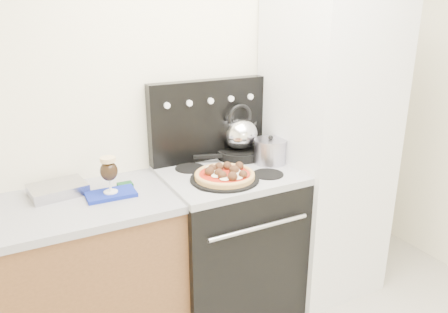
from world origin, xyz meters
TOP-DOWN VIEW (x-y plane):
  - room_shell at (0.00, 0.29)m, footprint 3.52×3.01m
  - base_cabinet at (-1.02, 1.20)m, footprint 1.45×0.60m
  - countertop at (-1.02, 1.20)m, footprint 1.48×0.63m
  - stove_body at (0.08, 1.18)m, footprint 0.76×0.65m
  - cooktop at (0.08, 1.18)m, footprint 0.76×0.65m
  - backguard at (0.08, 1.45)m, footprint 0.76×0.08m
  - fridge at (0.78, 1.15)m, footprint 0.64×0.68m
  - foil_sheet at (-0.85, 1.34)m, footprint 0.30×0.24m
  - oven_mitt at (-0.61, 1.19)m, footprint 0.26×0.15m
  - beer_glass at (-0.61, 1.19)m, footprint 0.11×0.11m
  - pizza_pan at (-0.00, 1.07)m, footprint 0.44×0.44m
  - pizza at (-0.00, 1.07)m, footprint 0.38×0.38m
  - skillet at (0.27, 1.37)m, footprint 0.37×0.37m
  - tea_kettle at (0.27, 1.37)m, footprint 0.26×0.26m
  - stock_pot at (0.38, 1.19)m, footprint 0.22×0.22m

SIDE VIEW (x-z plane):
  - base_cabinet at x=-1.02m, z-range 0.00..0.86m
  - stove_body at x=0.08m, z-range 0.00..0.88m
  - countertop at x=-1.02m, z-range 0.86..0.90m
  - cooktop at x=0.08m, z-range 0.88..0.92m
  - oven_mitt at x=-0.61m, z-range 0.90..0.92m
  - pizza_pan at x=0.00m, z-range 0.92..0.93m
  - foil_sheet at x=-0.85m, z-range 0.90..0.96m
  - skillet at x=0.27m, z-range 0.92..0.97m
  - fridge at x=0.78m, z-range 0.00..1.90m
  - pizza at x=0.00m, z-range 0.93..0.98m
  - stock_pot at x=0.38m, z-range 0.92..1.06m
  - beer_glass at x=-0.61m, z-range 0.92..1.12m
  - tea_kettle at x=0.27m, z-range 0.97..1.22m
  - backguard at x=0.08m, z-range 0.92..1.42m
  - room_shell at x=0.00m, z-range -0.01..2.51m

